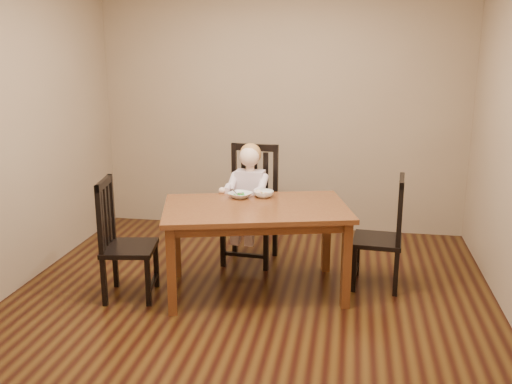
% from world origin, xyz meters
% --- Properties ---
extents(room, '(4.01, 4.01, 2.71)m').
position_xyz_m(room, '(0.00, 0.00, 1.35)').
color(room, '#442A0E').
rests_on(room, ground).
extents(dining_table, '(1.68, 1.25, 0.75)m').
position_xyz_m(dining_table, '(0.02, 0.22, 0.66)').
color(dining_table, '#542713').
rests_on(dining_table, room).
extents(chair_child, '(0.51, 0.49, 1.11)m').
position_xyz_m(chair_child, '(-0.15, 0.95, 0.53)').
color(chair_child, black).
rests_on(chair_child, room).
extents(chair_left, '(0.47, 0.49, 1.00)m').
position_xyz_m(chair_left, '(-1.03, -0.06, 0.48)').
color(chair_left, black).
rests_on(chair_left, room).
extents(chair_right, '(0.43, 0.45, 0.97)m').
position_xyz_m(chair_right, '(1.07, 0.51, 0.47)').
color(chair_right, black).
rests_on(chair_right, room).
extents(toddler, '(0.39, 0.47, 0.61)m').
position_xyz_m(toddler, '(-0.16, 0.89, 0.69)').
color(toddler, silver).
rests_on(toddler, chair_child).
extents(bowl_peas, '(0.26, 0.26, 0.05)m').
position_xyz_m(bowl_peas, '(-0.16, 0.46, 0.77)').
color(bowl_peas, white).
rests_on(bowl_peas, dining_table).
extents(bowl_veg, '(0.19, 0.19, 0.05)m').
position_xyz_m(bowl_veg, '(0.04, 0.51, 0.78)').
color(bowl_veg, white).
rests_on(bowl_veg, dining_table).
extents(fork, '(0.09, 0.10, 0.05)m').
position_xyz_m(fork, '(-0.19, 0.43, 0.79)').
color(fork, silver).
rests_on(fork, bowl_peas).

